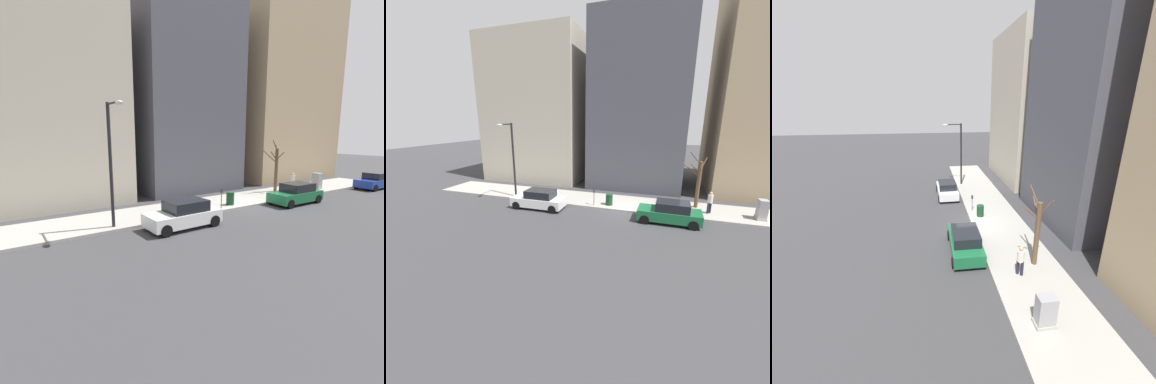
% 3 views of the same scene
% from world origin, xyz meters
% --- Properties ---
extents(ground_plane, '(120.00, 120.00, 0.00)m').
position_xyz_m(ground_plane, '(0.00, 0.00, 0.00)').
color(ground_plane, '#38383A').
extents(sidewalk, '(4.00, 36.00, 0.15)m').
position_xyz_m(sidewalk, '(2.00, 0.00, 0.07)').
color(sidewalk, '#9E9B93').
rests_on(sidewalk, ground).
extents(parked_car_blue, '(2.05, 4.26, 1.52)m').
position_xyz_m(parked_car_blue, '(-1.25, -14.92, 0.74)').
color(parked_car_blue, '#1E389E').
rests_on(parked_car_blue, ground).
extents(parked_car_green, '(1.96, 4.22, 1.52)m').
position_xyz_m(parked_car_green, '(-1.03, -3.50, 0.74)').
color(parked_car_green, '#196038').
rests_on(parked_car_green, ground).
extents(parked_car_white, '(1.99, 4.23, 1.52)m').
position_xyz_m(parked_car_white, '(-1.29, 6.46, 0.74)').
color(parked_car_white, white).
rests_on(parked_car_white, ground).
extents(parking_meter, '(0.14, 0.10, 1.35)m').
position_xyz_m(parking_meter, '(0.45, 2.36, 0.98)').
color(parking_meter, slate).
rests_on(parking_meter, sidewalk).
extents(utility_box, '(0.83, 0.61, 1.43)m').
position_xyz_m(utility_box, '(1.30, -9.58, 0.85)').
color(utility_box, '#A8A399').
rests_on(utility_box, sidewalk).
extents(streetlamp, '(1.97, 0.32, 6.50)m').
position_xyz_m(streetlamp, '(0.28, 9.79, 4.02)').
color(streetlamp, black).
rests_on(streetlamp, sidewalk).
extents(bare_tree, '(1.33, 1.90, 4.44)m').
position_xyz_m(bare_tree, '(2.60, -5.45, 2.18)').
color(bare_tree, brown).
rests_on(bare_tree, sidewalk).
extents(trash_bin, '(0.56, 0.56, 0.90)m').
position_xyz_m(trash_bin, '(0.90, 1.19, 0.60)').
color(trash_bin, '#14381E').
rests_on(trash_bin, sidewalk).
extents(pedestrian_near_meter, '(0.36, 0.36, 1.66)m').
position_xyz_m(pedestrian_near_meter, '(1.45, -6.28, 1.09)').
color(pedestrian_near_meter, '#1E1E2D').
rests_on(pedestrian_near_meter, sidewalk).
extents(office_tower_left, '(12.64, 12.64, 23.61)m').
position_xyz_m(office_tower_left, '(11.82, -13.27, 11.81)').
color(office_tower_left, tan).
rests_on(office_tower_left, ground).
extents(office_block_center, '(9.23, 9.23, 16.49)m').
position_xyz_m(office_block_center, '(10.11, 0.13, 8.24)').
color(office_block_center, '#4C4C56').
rests_on(office_block_center, ground).
extents(office_tower_right, '(11.05, 11.05, 15.71)m').
position_xyz_m(office_tower_right, '(11.02, 11.77, 7.86)').
color(office_tower_right, '#BCB29E').
rests_on(office_tower_right, ground).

